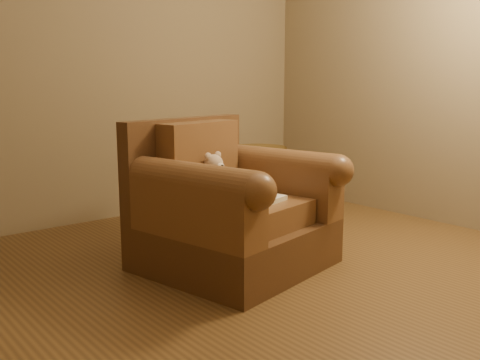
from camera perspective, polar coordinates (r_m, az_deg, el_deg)
floor at (r=2.92m, az=3.56°, el=-11.72°), size 4.00×4.00×0.00m
armchair at (r=3.22m, az=-1.15°, el=-3.24°), size 1.14×1.10×0.88m
teddy_bear at (r=3.21m, az=-2.52°, el=0.07°), size 0.20×0.23×0.27m
guidebook at (r=3.04m, az=1.47°, el=-2.21°), size 0.42×0.31×0.03m
side_table at (r=4.09m, az=1.87°, el=-0.40°), size 0.44×0.44×0.62m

